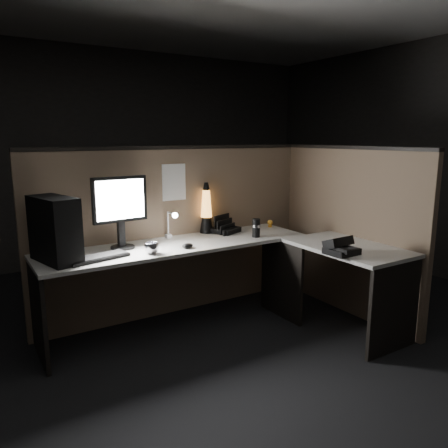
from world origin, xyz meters
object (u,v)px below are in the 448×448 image
monitor (120,205)px  keyboard (98,258)px  lava_lamp (206,212)px  pc_tower (55,230)px  desk_phone (340,247)px

monitor → keyboard: 0.49m
monitor → lava_lamp: bearing=4.4°
keyboard → lava_lamp: 1.20m
lava_lamp → keyboard: bearing=-161.7°
keyboard → lava_lamp: (1.12, 0.37, 0.18)m
keyboard → lava_lamp: bearing=6.0°
pc_tower → monitor: 0.55m
monitor → pc_tower: bearing=-171.1°
lava_lamp → desk_phone: (0.49, -1.19, -0.14)m
pc_tower → lava_lamp: same height
pc_tower → keyboard: (0.26, -0.11, -0.22)m
keyboard → desk_phone: (1.62, -0.82, 0.04)m
monitor → keyboard: bearing=-143.1°
pc_tower → keyboard: size_ratio=1.03×
pc_tower → keyboard: pc_tower is taller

